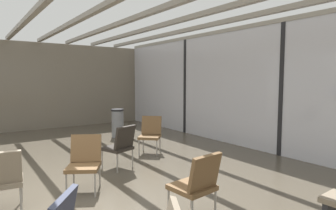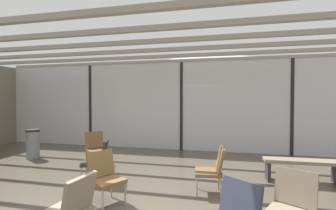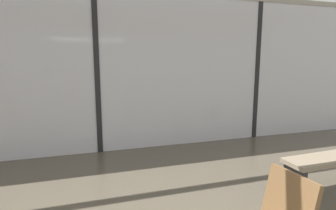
{
  "view_description": "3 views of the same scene",
  "coord_description": "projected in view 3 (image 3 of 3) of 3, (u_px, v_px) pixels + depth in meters",
  "views": [
    {
      "loc": [
        3.79,
        -0.69,
        1.76
      ],
      "look_at": [
        -1.94,
        3.38,
        1.12
      ],
      "focal_mm": 30.45,
      "sensor_mm": 36.0,
      "label": 1
    },
    {
      "loc": [
        1.35,
        -2.78,
        1.76
      ],
      "look_at": [
        -1.1,
        7.89,
        1.48
      ],
      "focal_mm": 24.92,
      "sensor_mm": 36.0,
      "label": 2
    },
    {
      "loc": [
        -0.23,
        -0.06,
        1.78
      ],
      "look_at": [
        1.71,
        6.19,
        0.68
      ],
      "focal_mm": 28.67,
      "sensor_mm": 36.0,
      "label": 3
    }
  ],
  "objects": [
    {
      "name": "waiting_bench",
      "position": [
        333.0,
        163.0,
        3.72
      ],
      "size": [
        1.51,
        0.45,
        0.47
      ],
      "rotation": [
        0.0,
        0.0,
        3.18
      ],
      "color": "#7F705B",
      "rests_on": "ground"
    },
    {
      "name": "glass_curtain_wall",
      "position": [
        97.0,
        74.0,
        5.06
      ],
      "size": [
        14.0,
        0.08,
        3.03
      ],
      "primitive_type": "cube",
      "color": "silver",
      "rests_on": "ground"
    },
    {
      "name": "window_mullion_1",
      "position": [
        97.0,
        74.0,
        5.06
      ],
      "size": [
        0.1,
        0.12,
        3.03
      ],
      "primitive_type": "cube",
      "color": "black",
      "rests_on": "ground"
    },
    {
      "name": "window_mullion_2",
      "position": [
        256.0,
        72.0,
        6.08
      ],
      "size": [
        0.1,
        0.12,
        3.03
      ],
      "primitive_type": "cube",
      "color": "black",
      "rests_on": "ground"
    },
    {
      "name": "parked_airplane",
      "position": [
        95.0,
        49.0,
        10.91
      ],
      "size": [
        11.58,
        4.44,
        4.44
      ],
      "color": "silver",
      "rests_on": "ground"
    }
  ]
}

